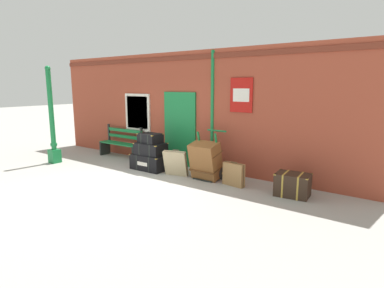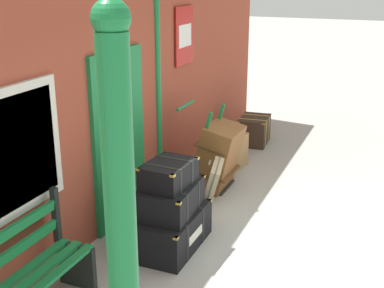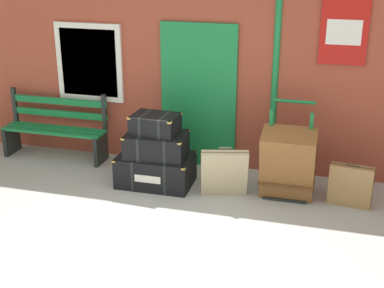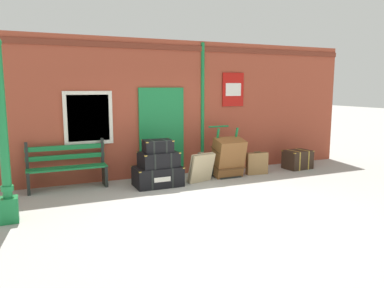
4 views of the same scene
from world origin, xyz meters
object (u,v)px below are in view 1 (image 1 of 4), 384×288
object	(u,v)px
large_brown_trunk	(206,161)
suitcase_cream	(175,163)
steamer_trunk_top	(150,138)
lamp_post	(52,127)
steamer_trunk_middle	(151,149)
steamer_trunk_base	(151,162)
platform_bench	(121,143)
suitcase_brown	(234,174)
porters_trolley	(210,167)
corner_trunk	(293,185)

from	to	relation	value
large_brown_trunk	suitcase_cream	distance (m)	0.83
large_brown_trunk	steamer_trunk_top	bearing A→B (deg)	-177.63
lamp_post	steamer_trunk_middle	distance (m)	3.12
steamer_trunk_base	large_brown_trunk	world-z (taller)	large_brown_trunk
platform_bench	suitcase_brown	world-z (taller)	platform_bench
porters_trolley	corner_trunk	size ratio (longest dim) A/B	1.61
lamp_post	porters_trolley	size ratio (longest dim) A/B	2.41
steamer_trunk_middle	steamer_trunk_top	xyz separation A→B (m)	(-0.01, 0.01, 0.29)
steamer_trunk_top	suitcase_brown	size ratio (longest dim) A/B	1.11
steamer_trunk_base	suitcase_cream	size ratio (longest dim) A/B	1.49
steamer_trunk_middle	corner_trunk	distance (m)	3.89
lamp_post	porters_trolley	xyz separation A→B (m)	(4.62, 1.39, -0.80)
lamp_post	corner_trunk	xyz separation A→B (m)	(6.75, 1.30, -0.83)
steamer_trunk_middle	suitcase_cream	size ratio (longest dim) A/B	1.23
steamer_trunk_top	suitcase_cream	size ratio (longest dim) A/B	0.93
large_brown_trunk	corner_trunk	distance (m)	2.14
steamer_trunk_middle	porters_trolley	distance (m)	1.80
lamp_post	large_brown_trunk	size ratio (longest dim) A/B	2.97
large_brown_trunk	suitcase_cream	world-z (taller)	large_brown_trunk
porters_trolley	corner_trunk	xyz separation A→B (m)	(2.12, -0.09, -0.03)
steamer_trunk_base	steamer_trunk_top	world-z (taller)	steamer_trunk_top
steamer_trunk_base	porters_trolley	xyz separation A→B (m)	(1.77, 0.25, 0.06)
steamer_trunk_base	large_brown_trunk	bearing A→B (deg)	2.40
platform_bench	lamp_post	bearing A→B (deg)	-121.80
steamer_trunk_middle	steamer_trunk_top	size ratio (longest dim) A/B	1.32
porters_trolley	corner_trunk	bearing A→B (deg)	-2.37
lamp_post	porters_trolley	bearing A→B (deg)	16.76
platform_bench	porters_trolley	bearing A→B (deg)	-4.85
large_brown_trunk	corner_trunk	bearing A→B (deg)	2.45
porters_trolley	suitcase_cream	world-z (taller)	porters_trolley
steamer_trunk_base	porters_trolley	bearing A→B (deg)	8.13
platform_bench	large_brown_trunk	distance (m)	3.60
lamp_post	corner_trunk	size ratio (longest dim) A/B	3.89
corner_trunk	lamp_post	bearing A→B (deg)	-169.06
lamp_post	suitcase_cream	xyz separation A→B (m)	(3.83, 1.02, -0.74)
corner_trunk	suitcase_brown	bearing A→B (deg)	-175.17
steamer_trunk_top	porters_trolley	size ratio (longest dim) A/B	0.54
suitcase_cream	steamer_trunk_top	bearing A→B (deg)	172.93
porters_trolley	steamer_trunk_middle	bearing A→B (deg)	-171.54
steamer_trunk_base	corner_trunk	size ratio (longest dim) A/B	1.39
steamer_trunk_base	large_brown_trunk	size ratio (longest dim) A/B	1.06
steamer_trunk_base	suitcase_brown	world-z (taller)	suitcase_brown
lamp_post	steamer_trunk_base	distance (m)	3.19
suitcase_brown	steamer_trunk_middle	bearing A→B (deg)	-178.65
steamer_trunk_top	porters_trolley	world-z (taller)	porters_trolley
platform_bench	steamer_trunk_middle	distance (m)	1.91
large_brown_trunk	suitcase_cream	size ratio (longest dim) A/B	1.40
suitcase_cream	suitcase_brown	world-z (taller)	suitcase_cream
porters_trolley	steamer_trunk_base	bearing A→B (deg)	-171.87
steamer_trunk_top	porters_trolley	bearing A→B (deg)	8.12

